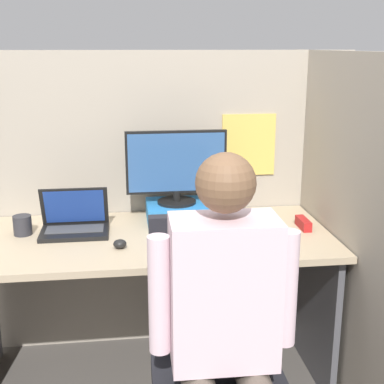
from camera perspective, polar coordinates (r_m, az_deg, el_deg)
cubicle_panel_back at (r=2.81m, az=-4.90°, el=-1.18°), size 2.16×0.05×1.56m
cubicle_panel_right at (r=2.55m, az=15.11°, el=-3.46°), size 0.04×1.39×1.56m
desk at (r=2.52m, az=-4.43°, el=-8.32°), size 1.66×0.74×0.74m
paper_box at (r=2.64m, az=-1.63°, el=-2.08°), size 0.29×0.25×0.09m
monitor at (r=2.59m, az=-1.68°, el=2.75°), size 0.49×0.19×0.36m
laptop at (r=2.52m, az=-12.41°, el=-3.36°), size 0.31×0.21×0.21m
mouse at (r=2.31m, az=-7.70°, el=-5.51°), size 0.06×0.05×0.04m
stapler at (r=2.59m, az=11.79°, el=-3.30°), size 0.04×0.14×0.05m
carrot_toy at (r=2.26m, az=-1.25°, el=-5.67°), size 0.05×0.12×0.05m
office_chair at (r=1.97m, az=2.64°, el=-17.42°), size 0.52×0.56×1.00m
person at (r=1.72m, az=3.73°, el=-13.89°), size 0.48×0.41×1.28m
coffee_mug at (r=2.71m, az=4.67°, el=-1.53°), size 0.09×0.09×0.10m
pen_cup at (r=2.56m, az=-17.63°, el=-3.40°), size 0.08×0.08×0.09m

